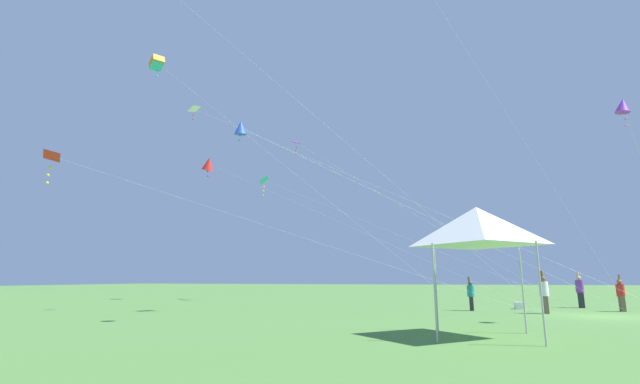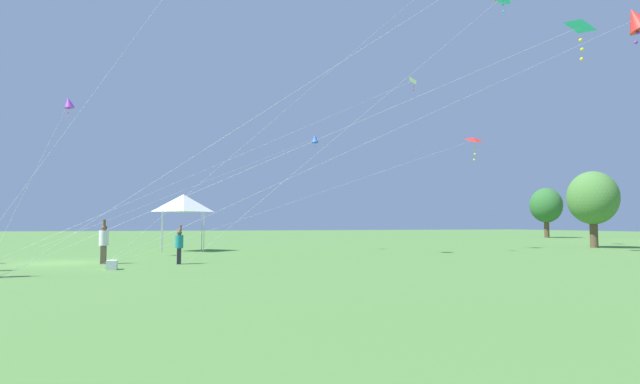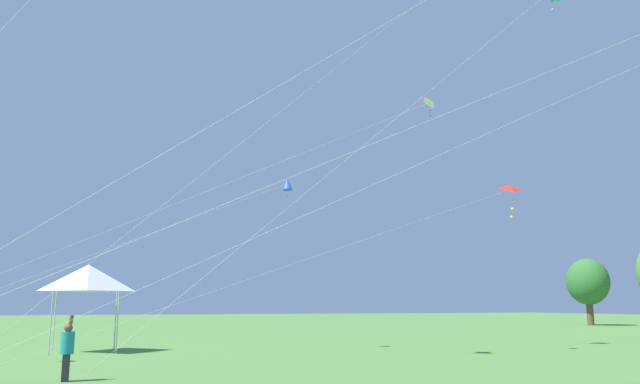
% 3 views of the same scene
% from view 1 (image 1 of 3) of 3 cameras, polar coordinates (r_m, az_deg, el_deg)
% --- Properties ---
extents(ground_plane, '(220.00, 220.00, 0.00)m').
position_cam_1_polar(ground_plane, '(23.81, 33.77, -13.66)').
color(ground_plane, '#4C7A38').
extents(festival_tent, '(2.96, 2.96, 3.85)m').
position_cam_1_polar(festival_tent, '(13.95, 20.22, -4.31)').
color(festival_tent, '#B7B7BC').
rests_on(festival_tent, ground).
extents(cooler_box, '(0.56, 0.39, 0.38)m').
position_cam_1_polar(cooler_box, '(27.41, 24.94, -13.57)').
color(cooler_box, white).
rests_on(cooler_box, ground).
extents(person_teal_shirt, '(0.37, 0.37, 1.79)m').
position_cam_1_polar(person_teal_shirt, '(25.01, 19.47, -12.71)').
color(person_teal_shirt, '#282833').
rests_on(person_teal_shirt, ground).
extents(person_purple_shirt, '(0.44, 0.44, 2.13)m').
position_cam_1_polar(person_purple_shirt, '(30.13, 31.35, -11.08)').
color(person_purple_shirt, '#282833').
rests_on(person_purple_shirt, ground).
extents(person_white_shirt, '(0.42, 0.42, 2.06)m').
position_cam_1_polar(person_white_shirt, '(24.31, 27.71, -11.81)').
color(person_white_shirt, brown).
rests_on(person_white_shirt, ground).
extents(person_red_shirt, '(0.39, 0.39, 1.89)m').
position_cam_1_polar(person_red_shirt, '(27.89, 35.18, -11.00)').
color(person_red_shirt, brown).
rests_on(person_red_shirt, ground).
extents(kite_red_delta_0, '(7.16, 24.46, 8.36)m').
position_cam_1_polar(kite_red_delta_0, '(26.61, -31.77, 3.89)').
color(kite_red_delta_0, silver).
rests_on(kite_red_delta_0, ground).
extents(kite_cyan_delta_2, '(4.49, 22.32, 10.32)m').
position_cam_1_polar(kite_cyan_delta_2, '(36.56, -7.31, 1.47)').
color(kite_cyan_delta_2, silver).
rests_on(kite_cyan_delta_2, ground).
extents(kite_white_delta_3, '(2.65, 23.40, 11.40)m').
position_cam_1_polar(kite_white_delta_3, '(25.30, -14.97, 10.00)').
color(kite_white_delta_3, silver).
rests_on(kite_white_delta_3, ground).
extents(kite_purple_diamond_5, '(3.15, 2.98, 8.89)m').
position_cam_1_polar(kite_purple_diamond_5, '(21.46, 35.36, 9.33)').
color(kite_purple_diamond_5, silver).
rests_on(kite_purple_diamond_5, ground).
extents(kite_purple_delta_6, '(2.70, 18.58, 12.82)m').
position_cam_1_polar(kite_purple_delta_6, '(35.13, -2.65, 6.26)').
color(kite_purple_delta_6, silver).
rests_on(kite_purple_delta_6, ground).
extents(kite_orange_box_7, '(2.52, 19.73, 16.58)m').
position_cam_1_polar(kite_orange_box_7, '(32.44, -20.86, 15.74)').
color(kite_orange_box_7, silver).
rests_on(kite_orange_box_7, ground).
extents(kite_red_diamond_8, '(7.83, 24.37, 12.04)m').
position_cam_1_polar(kite_red_diamond_8, '(37.80, -14.63, 3.66)').
color(kite_red_diamond_8, silver).
rests_on(kite_red_diamond_8, ground).
extents(kite_blue_diamond_9, '(10.80, 17.15, 8.17)m').
position_cam_1_polar(kite_blue_diamond_9, '(18.28, -10.25, 8.32)').
color(kite_blue_diamond_9, silver).
rests_on(kite_blue_diamond_9, ground).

